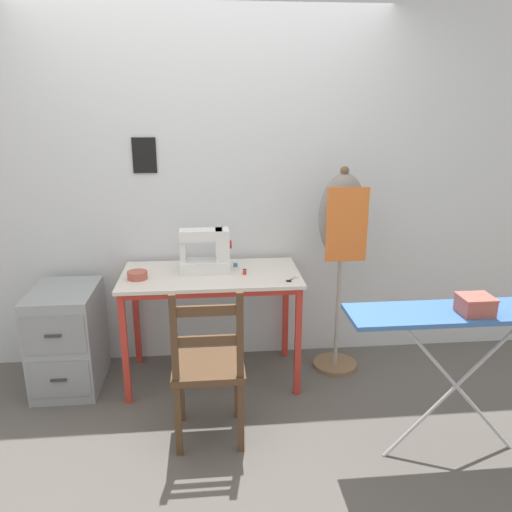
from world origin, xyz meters
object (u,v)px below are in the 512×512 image
(sewing_machine, at_px, (208,252))
(ironing_board, at_px, (465,319))
(thread_spool_near_machine, at_px, (235,264))
(storage_box, at_px, (475,305))
(filing_cabinet, at_px, (68,338))
(thread_spool_mid_table, at_px, (245,272))
(wooden_chair, at_px, (208,368))
(fabric_bowl, at_px, (137,275))
(dress_form, at_px, (342,228))
(scissors, at_px, (291,280))

(sewing_machine, xyz_separation_m, ironing_board, (1.31, -0.97, -0.11))
(thread_spool_near_machine, distance_m, storage_box, 1.59)
(thread_spool_near_machine, bearing_deg, sewing_machine, -155.08)
(filing_cabinet, height_order, storage_box, storage_box)
(thread_spool_mid_table, bearing_deg, filing_cabinet, 177.41)
(wooden_chair, bearing_deg, ironing_board, -10.85)
(thread_spool_mid_table, bearing_deg, storage_box, -40.38)
(wooden_chair, relative_size, storage_box, 5.79)
(sewing_machine, height_order, thread_spool_mid_table, sewing_machine)
(sewing_machine, height_order, ironing_board, sewing_machine)
(fabric_bowl, height_order, dress_form, dress_form)
(fabric_bowl, height_order, thread_spool_near_machine, fabric_bowl)
(wooden_chair, bearing_deg, dress_form, 38.73)
(scissors, xyz_separation_m, dress_form, (0.39, 0.25, 0.27))
(dress_form, bearing_deg, wooden_chair, -141.27)
(scissors, bearing_deg, sewing_machine, 156.38)
(scissors, bearing_deg, filing_cabinet, 172.59)
(sewing_machine, bearing_deg, filing_cabinet, -177.84)
(ironing_board, height_order, storage_box, storage_box)
(fabric_bowl, xyz_separation_m, ironing_board, (1.76, -0.86, -0.00))
(thread_spool_near_machine, height_order, ironing_board, ironing_board)
(wooden_chair, xyz_separation_m, storage_box, (1.34, -0.30, 0.45))
(thread_spool_mid_table, height_order, filing_cabinet, thread_spool_mid_table)
(sewing_machine, distance_m, fabric_bowl, 0.48)
(fabric_bowl, height_order, scissors, fabric_bowl)
(sewing_machine, height_order, thread_spool_near_machine, sewing_machine)
(dress_form, bearing_deg, scissors, -146.85)
(filing_cabinet, height_order, dress_form, dress_form)
(thread_spool_mid_table, distance_m, storage_box, 1.43)
(thread_spool_mid_table, relative_size, ironing_board, 0.03)
(storage_box, bearing_deg, filing_cabinet, 156.81)
(sewing_machine, distance_m, thread_spool_mid_table, 0.28)
(filing_cabinet, bearing_deg, thread_spool_mid_table, -2.59)
(thread_spool_near_machine, xyz_separation_m, thread_spool_mid_table, (0.05, -0.18, 0.00))
(wooden_chair, distance_m, dress_form, 1.33)
(thread_spool_mid_table, distance_m, wooden_chair, 0.76)
(thread_spool_mid_table, height_order, dress_form, dress_form)
(sewing_machine, bearing_deg, fabric_bowl, -167.02)
(scissors, distance_m, thread_spool_mid_table, 0.32)
(thread_spool_near_machine, xyz_separation_m, storage_box, (1.14, -1.10, 0.10))
(scissors, distance_m, ironing_board, 1.08)
(thread_spool_mid_table, xyz_separation_m, wooden_chair, (-0.25, -0.63, -0.35))
(fabric_bowl, xyz_separation_m, storage_box, (1.78, -0.91, 0.09))
(fabric_bowl, height_order, filing_cabinet, fabric_bowl)
(fabric_bowl, distance_m, storage_box, 2.00)
(wooden_chair, bearing_deg, fabric_bowl, 126.03)
(thread_spool_mid_table, bearing_deg, wooden_chair, -111.78)
(ironing_board, bearing_deg, dress_form, 111.53)
(thread_spool_mid_table, height_order, storage_box, storage_box)
(sewing_machine, relative_size, thread_spool_near_machine, 9.62)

